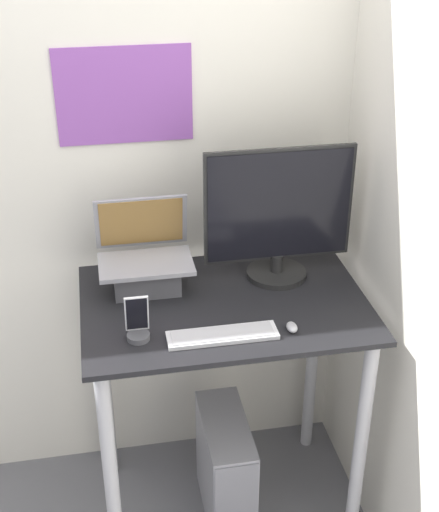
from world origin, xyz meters
TOP-DOWN VIEW (x-y plane):
  - wall_back at (-0.00, 0.76)m, footprint 6.00×0.06m
  - wall_side_right at (0.58, 0.00)m, footprint 0.05×6.00m
  - desk at (0.00, 0.34)m, footprint 0.99×0.68m
  - laptop at (-0.26, 0.48)m, footprint 0.33×0.24m
  - monitor at (0.22, 0.48)m, footprint 0.53×0.22m
  - keyboard at (-0.05, 0.13)m, footprint 0.36×0.09m
  - mouse at (0.18, 0.12)m, footprint 0.03×0.06m
  - cell_phone at (-0.31, 0.17)m, footprint 0.08×0.07m
  - computer_tower at (-0.00, 0.30)m, footprint 0.17×0.42m

SIDE VIEW (x-z plane):
  - computer_tower at x=0.00m, z-range 0.00..0.46m
  - desk at x=0.00m, z-range 0.28..1.26m
  - keyboard at x=-0.05m, z-range 0.98..1.00m
  - mouse at x=0.18m, z-range 0.98..1.01m
  - cell_phone at x=-0.31m, z-range 0.95..1.11m
  - laptop at x=-0.26m, z-range 0.91..1.23m
  - monitor at x=0.22m, z-range 0.97..1.46m
  - wall_side_right at x=0.58m, z-range 0.00..2.60m
  - wall_back at x=0.00m, z-range 0.00..2.60m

